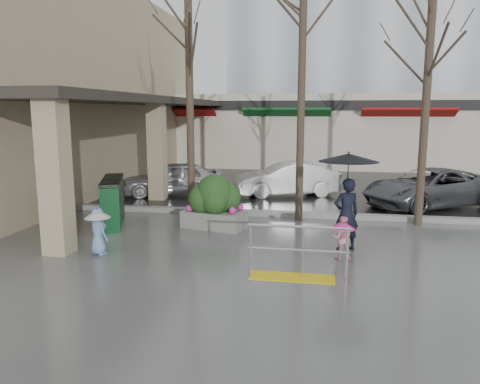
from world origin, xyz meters
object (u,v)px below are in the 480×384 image
(child_blue, at_px, (98,227))
(tree_mideast, at_px, (430,43))
(tree_west, at_px, (189,41))
(car_a, at_px, (172,178))
(car_c, at_px, (429,188))
(child_pink, at_px, (342,235))
(planter, at_px, (214,203))
(news_boxes, at_px, (113,201))
(car_b, at_px, (287,179))
(woman, at_px, (347,189))
(tree_midwest, at_px, (303,32))
(handrail, at_px, (296,259))

(child_blue, bearing_deg, tree_mideast, -120.07)
(tree_west, height_order, child_blue, tree_west)
(car_a, xyz_separation_m, car_c, (9.04, -0.66, 0.00))
(child_pink, relative_size, planter, 0.52)
(child_pink, height_order, car_c, car_c)
(child_blue, distance_m, car_a, 7.42)
(news_boxes, height_order, car_b, news_boxes)
(woman, relative_size, planter, 1.24)
(tree_west, bearing_deg, woman, -32.33)
(tree_mideast, bearing_deg, woman, -127.38)
(tree_west, xyz_separation_m, woman, (4.38, -2.77, -3.67))
(tree_midwest, height_order, car_c, tree_midwest)
(planter, xyz_separation_m, news_boxes, (-2.90, -0.02, -0.05))
(handrail, distance_m, tree_west, 7.52)
(tree_mideast, bearing_deg, tree_midwest, 180.00)
(handrail, bearing_deg, car_b, 95.13)
(tree_midwest, bearing_deg, handrail, -88.09)
(tree_west, bearing_deg, news_boxes, -146.04)
(handrail, distance_m, tree_mideast, 7.28)
(tree_midwest, relative_size, car_c, 1.54)
(child_blue, distance_m, news_boxes, 2.89)
(tree_mideast, height_order, news_boxes, tree_mideast)
(woman, bearing_deg, planter, -46.73)
(woman, xyz_separation_m, child_blue, (-5.38, -1.26, -0.79))
(tree_midwest, xyz_separation_m, car_b, (-0.62, 3.90, -4.60))
(woman, height_order, child_blue, woman)
(planter, bearing_deg, tree_midwest, 29.91)
(handrail, xyz_separation_m, car_b, (-0.78, 8.70, 0.25))
(child_pink, bearing_deg, tree_mideast, -127.90)
(tree_midwest, bearing_deg, car_c, 33.04)
(child_blue, relative_size, planter, 0.58)
(news_boxes, bearing_deg, planter, -20.34)
(child_blue, relative_size, news_boxes, 0.45)
(child_pink, distance_m, child_blue, 5.29)
(woman, bearing_deg, news_boxes, -36.12)
(tree_mideast, height_order, planter, tree_mideast)
(handrail, height_order, child_pink, handrail)
(child_blue, distance_m, planter, 3.40)
(news_boxes, bearing_deg, car_b, 28.46)
(car_a, bearing_deg, car_b, 76.30)
(news_boxes, bearing_deg, car_a, 66.58)
(car_a, bearing_deg, news_boxes, -23.66)
(child_pink, distance_m, car_c, 6.93)
(tree_mideast, bearing_deg, car_c, 72.57)
(tree_mideast, relative_size, woman, 2.89)
(child_blue, relative_size, car_b, 0.27)
(handrail, height_order, car_b, car_b)
(child_pink, bearing_deg, news_boxes, -25.19)
(car_b, bearing_deg, car_a, -101.16)
(woman, distance_m, car_b, 6.96)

